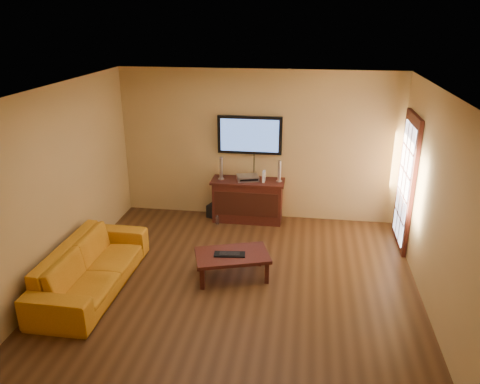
% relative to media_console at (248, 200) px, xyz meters
% --- Properties ---
extents(ground_plane, '(5.00, 5.00, 0.00)m').
position_rel_media_console_xyz_m(ground_plane, '(0.15, -2.24, -0.39)').
color(ground_plane, '#3B2210').
rests_on(ground_plane, ground).
extents(room_walls, '(5.00, 5.00, 5.00)m').
position_rel_media_console_xyz_m(room_walls, '(0.15, -1.62, 1.30)').
color(room_walls, tan).
rests_on(room_walls, ground).
extents(french_door, '(0.07, 1.02, 2.22)m').
position_rel_media_console_xyz_m(french_door, '(2.60, -0.54, 0.66)').
color(french_door, '#36110C').
rests_on(french_door, ground).
extents(media_console, '(1.31, 0.50, 0.78)m').
position_rel_media_console_xyz_m(media_console, '(0.00, 0.00, 0.00)').
color(media_console, '#36110C').
rests_on(media_console, ground).
extents(television, '(1.15, 0.08, 0.68)m').
position_rel_media_console_xyz_m(television, '(0.00, 0.21, 1.16)').
color(television, black).
rests_on(television, ground).
extents(coffee_table, '(1.17, 0.91, 0.37)m').
position_rel_media_console_xyz_m(coffee_table, '(0.04, -2.01, -0.07)').
color(coffee_table, '#36110C').
rests_on(coffee_table, ground).
extents(sofa, '(0.65, 2.20, 0.86)m').
position_rel_media_console_xyz_m(sofa, '(-1.82, -2.57, 0.04)').
color(sofa, orange).
rests_on(sofa, ground).
extents(speaker_left, '(0.11, 0.11, 0.40)m').
position_rel_media_console_xyz_m(speaker_left, '(-0.49, -0.01, 0.57)').
color(speaker_left, silver).
rests_on(speaker_left, media_console).
extents(speaker_right, '(0.11, 0.11, 0.39)m').
position_rel_media_console_xyz_m(speaker_right, '(0.56, 0.03, 0.56)').
color(speaker_right, silver).
rests_on(speaker_right, media_console).
extents(av_receiver, '(0.44, 0.37, 0.09)m').
position_rel_media_console_xyz_m(av_receiver, '(-0.01, 0.02, 0.43)').
color(av_receiver, silver).
rests_on(av_receiver, media_console).
extents(game_console, '(0.05, 0.14, 0.20)m').
position_rel_media_console_xyz_m(game_console, '(0.29, -0.03, 0.48)').
color(game_console, white).
rests_on(game_console, media_console).
extents(subwoofer, '(0.30, 0.30, 0.24)m').
position_rel_media_console_xyz_m(subwoofer, '(-0.63, 0.06, -0.27)').
color(subwoofer, black).
rests_on(subwoofer, ground).
extents(bottle, '(0.06, 0.06, 0.18)m').
position_rel_media_console_xyz_m(bottle, '(-0.52, -0.27, -0.31)').
color(bottle, white).
rests_on(bottle, ground).
extents(keyboard, '(0.46, 0.21, 0.03)m').
position_rel_media_console_xyz_m(keyboard, '(0.01, -2.05, -0.01)').
color(keyboard, black).
rests_on(keyboard, coffee_table).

